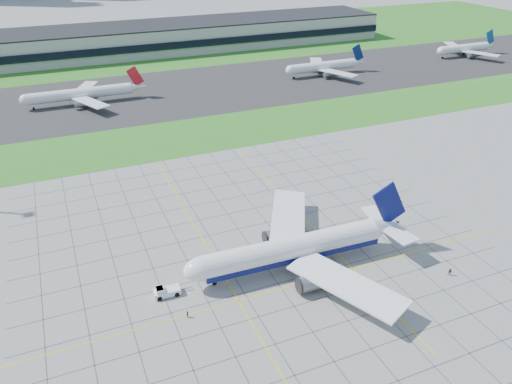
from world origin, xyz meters
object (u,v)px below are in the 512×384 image
(pushback_tug, at_px, (166,291))
(distant_jet_1, at_px, (81,94))
(crew_far, at_px, (450,272))
(airliner, at_px, (294,249))
(distant_jet_3, at_px, (465,48))
(distant_jet_2, at_px, (324,66))
(crew_near, at_px, (187,314))

(pushback_tug, relative_size, distant_jet_1, 0.16)
(pushback_tug, xyz_separation_m, crew_far, (60.29, -18.19, -0.11))
(distant_jet_1, bearing_deg, pushback_tug, -88.95)
(airliner, relative_size, crew_far, 31.16)
(airliner, distance_m, pushback_tug, 29.94)
(airliner, height_order, crew_far, airliner)
(distant_jet_1, distance_m, distant_jet_3, 215.49)
(airliner, bearing_deg, distant_jet_2, 59.89)
(airliner, distance_m, crew_far, 35.14)
(crew_near, relative_size, distant_jet_1, 0.03)
(airliner, height_order, pushback_tug, airliner)
(crew_far, height_order, distant_jet_1, distant_jet_1)
(distant_jet_3, bearing_deg, distant_jet_1, -179.20)
(crew_far, bearing_deg, distant_jet_2, 122.81)
(distant_jet_1, bearing_deg, distant_jet_3, 0.80)
(pushback_tug, height_order, distant_jet_1, distant_jet_1)
(pushback_tug, relative_size, distant_jet_2, 0.19)
(pushback_tug, distance_m, crew_far, 62.98)
(distant_jet_1, bearing_deg, crew_far, -68.11)
(crew_far, bearing_deg, airliner, -156.08)
(distant_jet_2, bearing_deg, distant_jet_3, 2.17)
(crew_far, bearing_deg, distant_jet_1, 164.59)
(crew_near, xyz_separation_m, distant_jet_1, (-4.90, 146.43, 3.71))
(distant_jet_2, bearing_deg, airliner, -122.06)
(distant_jet_1, relative_size, distant_jet_2, 1.17)
(distant_jet_2, bearing_deg, crew_far, -109.90)
(crew_near, relative_size, distant_jet_2, 0.04)
(crew_near, relative_size, distant_jet_3, 0.04)
(distant_jet_2, height_order, distant_jet_3, same)
(crew_far, xyz_separation_m, distant_jet_2, (56.35, 155.68, 3.59))
(crew_near, bearing_deg, crew_far, -53.24)
(pushback_tug, xyz_separation_m, distant_jet_3, (212.95, 141.14, 3.48))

